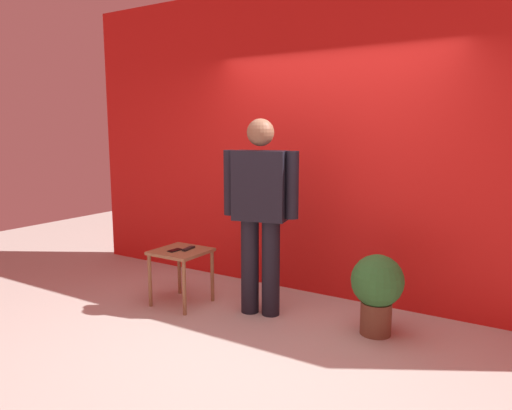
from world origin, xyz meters
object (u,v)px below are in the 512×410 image
standing_person (260,207)px  tv_remote (189,248)px  side_table (181,259)px  cell_phone (175,250)px  potted_plant (377,288)px

standing_person → tv_remote: size_ratio=10.66×
standing_person → tv_remote: 0.88m
standing_person → tv_remote: standing_person is taller
side_table → standing_person: bearing=14.0°
side_table → cell_phone: size_ratio=3.81×
standing_person → potted_plant: standing_person is taller
side_table → tv_remote: tv_remote is taller
side_table → cell_phone: (-0.03, -0.05, 0.09)m
cell_phone → tv_remote: 0.14m
tv_remote → potted_plant: 1.84m
tv_remote → potted_plant: potted_plant is taller
standing_person → side_table: size_ratio=3.30×
tv_remote → potted_plant: size_ratio=0.25×
side_table → potted_plant: potted_plant is taller
side_table → tv_remote: 0.12m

